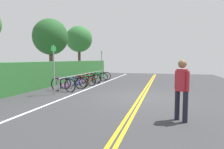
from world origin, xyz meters
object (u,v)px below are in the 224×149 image
at_px(bicycle_3, 85,80).
at_px(bicycle_2, 77,82).
at_px(bicycle_1, 73,83).
at_px(bicycle_7, 100,76).
at_px(sign_post_far, 102,62).
at_px(tree_far_right, 79,39).
at_px(bicycle_5, 91,78).
at_px(sign_post_near, 54,65).
at_px(tree_mid, 50,37).
at_px(bicycle_0, 63,85).
at_px(bicycle_4, 89,79).
at_px(bike_rack, 86,76).
at_px(bicycle_6, 97,77).
at_px(pedestrian, 182,86).

bearing_deg(bicycle_3, bicycle_2, 167.63).
xyz_separation_m(bicycle_1, bicycle_7, (5.16, 0.02, 0.00)).
xyz_separation_m(sign_post_far, tree_far_right, (3.53, 3.86, 2.52)).
bearing_deg(bicycle_5, tree_far_right, 30.89).
height_order(sign_post_near, tree_mid, tree_mid).
distance_m(bicycle_0, bicycle_4, 3.47).
xyz_separation_m(bicycle_5, sign_post_far, (3.19, 0.16, 1.16)).
bearing_deg(bicycle_2, sign_post_far, 2.19).
xyz_separation_m(bicycle_4, bicycle_7, (2.69, 0.04, 0.02)).
relative_size(bicycle_7, sign_post_near, 0.74).
distance_m(bicycle_3, bicycle_5, 1.68).
height_order(bike_rack, sign_post_near, sign_post_near).
bearing_deg(bicycle_2, bicycle_6, -2.44).
relative_size(bicycle_0, tree_mid, 0.35).
bearing_deg(bicycle_7, pedestrian, -149.90).
bearing_deg(bicycle_1, pedestrian, -129.46).
bearing_deg(tree_mid, bicycle_6, -70.08).
xyz_separation_m(bicycle_2, bicycle_3, (0.84, -0.18, -0.01)).
bearing_deg(sign_post_near, bicycle_2, 2.57).
height_order(bike_rack, tree_mid, tree_mid).
relative_size(bicycle_0, bicycle_6, 1.00).
relative_size(bicycle_4, tree_mid, 0.34).
relative_size(bicycle_1, bicycle_7, 0.91).
bearing_deg(bicycle_4, bicycle_3, -178.45).
bearing_deg(bicycle_7, bicycle_5, 174.40).
distance_m(bicycle_7, tree_mid, 5.07).
distance_m(bicycle_2, sign_post_near, 3.07).
distance_m(sign_post_far, tree_far_right, 5.80).
relative_size(bicycle_2, bicycle_6, 0.99).
distance_m(bike_rack, bicycle_1, 2.11).
bearing_deg(bicycle_0, bicycle_1, -5.81).
bearing_deg(bicycle_2, bicycle_1, -170.88).
bearing_deg(tree_mid, bicycle_0, -140.83).
bearing_deg(bicycle_7, bike_rack, 178.96).
xyz_separation_m(bicycle_3, bicycle_6, (2.55, 0.04, 0.02)).
distance_m(bicycle_7, sign_post_near, 7.26).
height_order(bicycle_3, pedestrian, pedestrian).
distance_m(bike_rack, bicycle_3, 0.50).
height_order(bicycle_4, bicycle_5, bicycle_5).
bearing_deg(bicycle_5, tree_mid, 96.09).
relative_size(sign_post_far, tree_far_right, 0.46).
height_order(bicycle_1, bicycle_2, bicycle_1).
distance_m(bicycle_4, bicycle_7, 2.69).
distance_m(pedestrian, tree_far_right, 18.01).
relative_size(bicycle_3, bicycle_6, 0.99).
relative_size(bicycle_5, bicycle_7, 0.94).
bearing_deg(pedestrian, bicycle_4, 38.38).
bearing_deg(bicycle_2, bike_rack, -2.85).
bearing_deg(sign_post_near, bicycle_0, 5.42).
bearing_deg(pedestrian, sign_post_near, 64.90).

